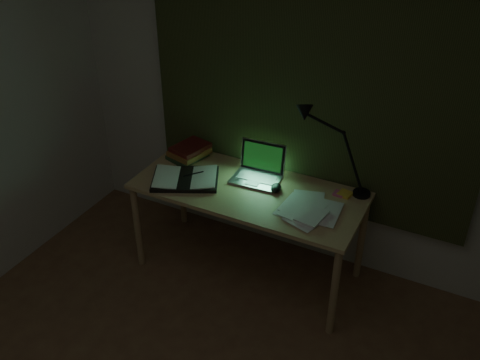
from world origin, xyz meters
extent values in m
cube|color=beige|center=(0.00, 2.00, 1.25)|extent=(3.50, 0.00, 2.50)
cube|color=#2E341A|center=(0.00, 1.96, 1.45)|extent=(2.20, 0.06, 2.00)
ellipsoid|color=black|center=(-0.07, 1.66, 0.71)|extent=(0.09, 0.12, 0.04)
cube|color=yellow|center=(0.35, 1.81, 0.69)|extent=(0.10, 0.10, 0.02)
cube|color=#E65992|center=(0.31, 1.79, 0.69)|extent=(0.07, 0.07, 0.01)
camera|label=1|loc=(1.03, -1.03, 2.57)|focal=40.00mm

